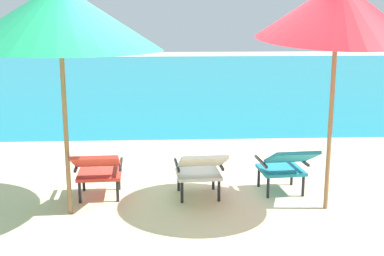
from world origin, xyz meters
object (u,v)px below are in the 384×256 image
at_px(beach_umbrella_left, 59,17).
at_px(lounge_chair_center, 200,168).
at_px(lounge_chair_right, 286,164).
at_px(lounge_chair_left, 98,169).
at_px(beach_umbrella_right, 337,10).

bearing_deg(beach_umbrella_left, lounge_chair_center, 11.58).
bearing_deg(lounge_chair_right, lounge_chair_center, -174.14).
xyz_separation_m(lounge_chair_left, lounge_chair_center, (1.20, -0.06, 0.00)).
relative_size(lounge_chair_left, beach_umbrella_left, 0.33).
relative_size(lounge_chair_right, beach_umbrella_left, 0.33).
relative_size(lounge_chair_left, lounge_chair_center, 0.99).
distance_m(lounge_chair_center, beach_umbrella_right, 2.32).
bearing_deg(lounge_chair_left, lounge_chair_right, 1.31).
xyz_separation_m(lounge_chair_left, beach_umbrella_right, (2.61, -0.37, 1.81)).
height_order(lounge_chair_left, lounge_chair_center, same).
bearing_deg(beach_umbrella_right, lounge_chair_left, 171.93).
distance_m(lounge_chair_left, lounge_chair_right, 2.24).
height_order(lounge_chair_center, lounge_chair_right, same).
distance_m(lounge_chair_left, beach_umbrella_right, 3.20).
bearing_deg(lounge_chair_left, lounge_chair_center, -2.67).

